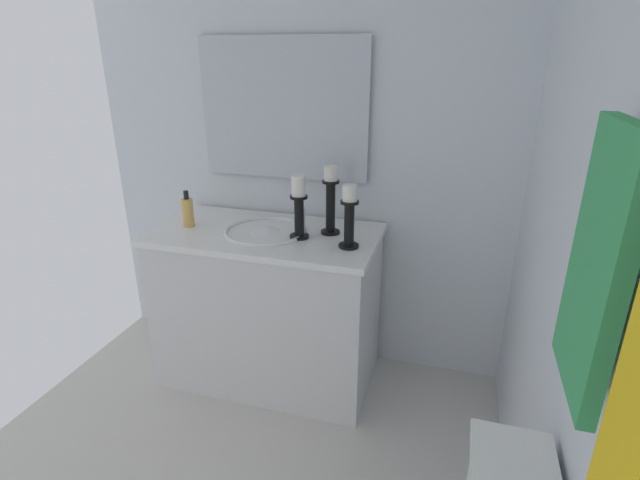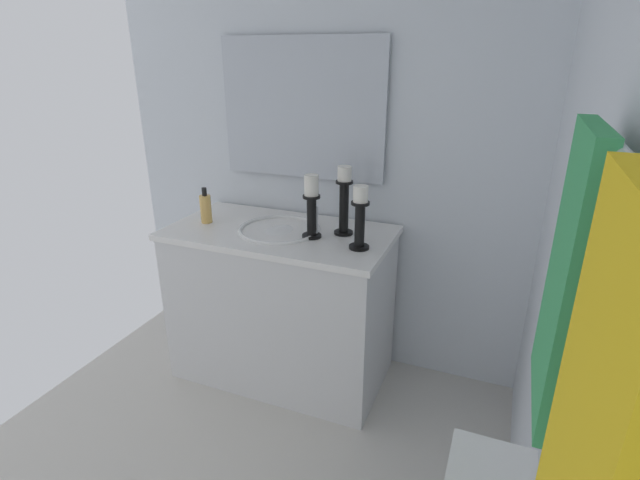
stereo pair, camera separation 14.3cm
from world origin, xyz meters
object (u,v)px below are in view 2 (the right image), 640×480
Objects in this scene: mirror at (301,109)px; candle_holder_mid at (312,205)px; vanity_cabinet at (282,304)px; towel_center at (589,438)px; sink_basin at (280,237)px; candle_holder_tall at (360,216)px; soap_bottle at (206,208)px; towel_bar at (632,165)px; candle_holder_short at (344,199)px; towel_near_vanity at (566,277)px.

mirror is 2.93× the size of candle_holder_mid.
mirror is (-0.28, 0.00, 0.94)m from vanity_cabinet.
vanity_cabinet is at bearing -143.82° from towel_center.
candle_holder_tall reaches higher than sink_basin.
soap_bottle is 2.14m from towel_center.
towel_bar is (1.33, 1.12, 1.09)m from vanity_cabinet.
mirror reaches higher than candle_holder_short.
soap_bottle is 0.37× the size of towel_near_vanity.
mirror reaches higher than sink_basin.
mirror is at bearing -148.32° from towel_center.
candle_holder_mid is at bearing 90.77° from soap_bottle.
soap_bottle is 2.09m from towel_bar.
mirror is at bearing 128.72° from soap_bottle.
towel_center is (1.48, 1.50, 0.38)m from soap_bottle.
mirror reaches higher than candle_holder_tall.
towel_near_vanity is at bearing 53.33° from soap_bottle.
towel_near_vanity is at bearing 43.90° from vanity_cabinet.
towel_bar reaches higher than candle_holder_mid.
towel_bar is 0.29m from towel_near_vanity.
candle_holder_mid reaches higher than candle_holder_tall.
candle_holder_tall is at bearing 78.74° from candle_holder_mid.
candle_holder_tall is 1.31m from towel_near_vanity.
candle_holder_tall is (0.08, 0.43, 0.55)m from vanity_cabinet.
mirror reaches higher than vanity_cabinet.
towel_center is at bearing 26.87° from candle_holder_short.
towel_near_vanity reaches higher than sink_basin.
towel_near_vanity reaches higher than candle_holder_tall.
candle_holder_mid is 1.49m from towel_near_vanity.
candle_holder_short is (-0.07, 0.30, 0.21)m from sink_basin.
towel_center is (0.36, 0.00, -0.01)m from towel_near_vanity.
towel_center is (1.44, 0.68, 0.31)m from candle_holder_tall.
vanity_cabinet is 6.08× the size of soap_bottle.
vanity_cabinet is 0.66m from candle_holder_short.
soap_bottle is at bearing -134.62° from towel_center.
candle_holder_short is at bearing 55.42° from mirror.
mirror is 1.79× the size of towel_near_vanity.
candle_holder_tall is at bearing -151.01° from towel_bar.
towel_near_vanity reaches higher than soap_bottle.
mirror is 1.81m from towel_near_vanity.
mirror reaches higher than towel_near_vanity.
towel_near_vanity is at bearing 43.87° from sink_basin.
candle_holder_short reaches higher than candle_holder_tall.
towel_bar is (1.40, 0.82, 0.51)m from candle_holder_short.
vanity_cabinet is 1.27× the size of mirror.
towel_bar is at bearing 5.67° from towel_near_vanity.
towel_near_vanity is (1.11, 1.50, 0.39)m from soap_bottle.
towel_near_vanity is (-0.18, -0.02, -0.22)m from towel_bar.
candle_holder_mid is (0.03, 0.18, 0.20)m from sink_basin.
candle_holder_mid reaches higher than soap_bottle.
candle_holder_tall is at bearing 40.41° from candle_holder_short.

